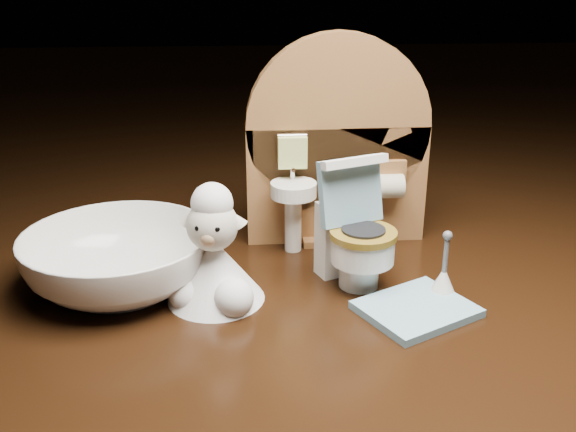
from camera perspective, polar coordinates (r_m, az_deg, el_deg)
The scene contains 6 objects.
backdrop_panel at distance 0.46m, azimuth 4.31°, elevation 5.53°, with size 0.13×0.05×0.15m.
toy_toilet at distance 0.41m, azimuth 5.87°, elevation -1.91°, with size 0.05×0.06×0.08m.
bath_mat at distance 0.39m, azimuth 11.34°, elevation -8.11°, with size 0.06×0.05×0.00m, color #78A6BB.
toilet_brush at distance 0.41m, azimuth 13.63°, elevation -5.54°, with size 0.02×0.02×0.04m.
plush_lamb at distance 0.39m, azimuth -6.55°, elevation -3.98°, with size 0.06×0.06×0.08m.
ceramic_bowl at distance 0.42m, azimuth -14.81°, elevation -3.87°, with size 0.12×0.12×0.04m, color white.
Camera 1 is at (-0.07, -0.37, 0.19)m, focal length 40.00 mm.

